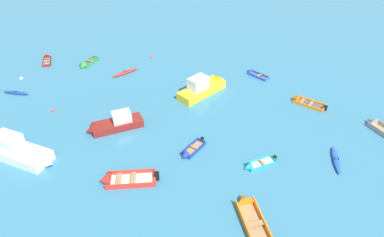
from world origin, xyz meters
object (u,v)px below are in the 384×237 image
(motor_launch_maroon_center, at_px, (113,124))
(kayak_deep_blue_back_row_right, at_px, (16,93))
(rowboat_green_cluster_outer, at_px, (85,65))
(kayak_red_near_camera, at_px, (125,72))
(mooring_buoy_between_boats_left, at_px, (152,58))
(mooring_buoy_near_foreground, at_px, (21,79))
(rowboat_maroon_far_back, at_px, (47,59))
(rowboat_turquoise_far_right, at_px, (254,166))
(motor_launch_white_back_row_center, at_px, (21,152))
(rowboat_red_distant_center, at_px, (117,180))
(kayak_blue_far_left, at_px, (336,160))
(rowboat_orange_cluster_inner, at_px, (300,101))
(rowboat_orange_back_row_left, at_px, (249,211))
(mooring_buoy_midfield, at_px, (53,111))
(rowboat_deep_blue_foreground_center, at_px, (189,152))
(motor_launch_yellow_midfield_left, at_px, (204,87))
(rowboat_blue_outer_left, at_px, (252,73))
(rowboat_grey_near_right, at_px, (379,127))

(motor_launch_maroon_center, xyz_separation_m, kayak_deep_blue_back_row_right, (-12.93, 4.36, -0.40))
(rowboat_green_cluster_outer, bearing_deg, kayak_red_near_camera, -11.43)
(mooring_buoy_between_boats_left, bearing_deg, mooring_buoy_near_foreground, -150.85)
(rowboat_maroon_far_back, bearing_deg, rowboat_turquoise_far_right, -30.61)
(kayak_deep_blue_back_row_right, bearing_deg, motor_launch_white_back_row_center, -55.18)
(rowboat_red_distant_center, height_order, mooring_buoy_near_foreground, rowboat_red_distant_center)
(kayak_blue_far_left, bearing_deg, rowboat_turquoise_far_right, -165.34)
(rowboat_orange_cluster_inner, distance_m, rowboat_red_distant_center, 21.03)
(rowboat_orange_back_row_left, bearing_deg, mooring_buoy_midfield, 154.12)
(rowboat_turquoise_far_right, bearing_deg, rowboat_orange_cluster_inner, 65.83)
(rowboat_deep_blue_foreground_center, distance_m, rowboat_turquoise_far_right, 5.63)
(mooring_buoy_near_foreground, bearing_deg, rowboat_deep_blue_foreground_center, -24.49)
(motor_launch_yellow_midfield_left, bearing_deg, motor_launch_white_back_row_center, -136.59)
(rowboat_blue_outer_left, bearing_deg, motor_launch_yellow_midfield_left, -136.01)
(rowboat_green_cluster_outer, xyz_separation_m, rowboat_orange_cluster_inner, (26.23, -4.36, -0.00))
(rowboat_green_cluster_outer, bearing_deg, motor_launch_white_back_row_center, -84.00)
(mooring_buoy_midfield, bearing_deg, rowboat_red_distant_center, -40.38)
(rowboat_turquoise_far_right, relative_size, mooring_buoy_midfield, 7.69)
(kayak_deep_blue_back_row_right, bearing_deg, rowboat_green_cluster_outer, 57.61)
(rowboat_green_cluster_outer, distance_m, mooring_buoy_midfield, 10.23)
(rowboat_deep_blue_foreground_center, xyz_separation_m, motor_launch_yellow_midfield_left, (-0.01, 10.44, 0.56))
(motor_launch_maroon_center, distance_m, rowboat_green_cluster_outer, 14.47)
(rowboat_maroon_far_back, xyz_separation_m, mooring_buoy_midfield, (6.61, -11.09, -0.14))
(rowboat_maroon_far_back, distance_m, mooring_buoy_midfield, 12.92)
(kayak_red_near_camera, distance_m, kayak_deep_blue_back_row_right, 12.35)
(rowboat_turquoise_far_right, distance_m, mooring_buoy_near_foreground, 29.69)
(motor_launch_maroon_center, xyz_separation_m, mooring_buoy_near_foreground, (-14.35, 7.65, -0.53))
(rowboat_green_cluster_outer, relative_size, rowboat_maroon_far_back, 1.07)
(rowboat_orange_cluster_inner, bearing_deg, motor_launch_yellow_midfield_left, 177.82)
(motor_launch_maroon_center, distance_m, kayak_red_near_camera, 11.12)
(rowboat_grey_near_right, distance_m, motor_launch_white_back_row_center, 32.64)
(motor_launch_yellow_midfield_left, xyz_separation_m, mooring_buoy_midfield, (-14.92, -6.24, -0.71))
(kayak_blue_far_left, distance_m, rowboat_maroon_far_back, 36.89)
(rowboat_red_distant_center, bearing_deg, rowboat_green_cluster_outer, 120.02)
(rowboat_orange_cluster_inner, distance_m, rowboat_maroon_far_back, 32.39)
(rowboat_orange_back_row_left, relative_size, mooring_buoy_between_boats_left, 10.56)
(kayak_blue_far_left, relative_size, motor_launch_maroon_center, 0.64)
(motor_launch_yellow_midfield_left, xyz_separation_m, mooring_buoy_between_boats_left, (-7.94, 7.50, -0.71))
(rowboat_blue_outer_left, height_order, rowboat_red_distant_center, rowboat_red_distant_center)
(mooring_buoy_near_foreground, height_order, mooring_buoy_midfield, mooring_buoy_near_foreground)
(kayak_deep_blue_back_row_right, relative_size, rowboat_turquoise_far_right, 1.04)
(rowboat_deep_blue_foreground_center, relative_size, rowboat_orange_cluster_inner, 0.78)
(kayak_blue_far_left, height_order, mooring_buoy_midfield, kayak_blue_far_left)
(rowboat_blue_outer_left, height_order, mooring_buoy_between_boats_left, rowboat_blue_outer_left)
(kayak_blue_far_left, distance_m, rowboat_orange_back_row_left, 9.82)
(rowboat_maroon_far_back, bearing_deg, rowboat_grey_near_right, -12.98)
(motor_launch_yellow_midfield_left, relative_size, kayak_deep_blue_back_row_right, 2.08)
(rowboat_green_cluster_outer, xyz_separation_m, rowboat_grey_near_right, (33.14, -8.06, 0.07))
(motor_launch_maroon_center, xyz_separation_m, rowboat_green_cluster_outer, (-8.08, 11.99, -0.37))
(kayak_deep_blue_back_row_right, distance_m, rowboat_red_distant_center, 19.03)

